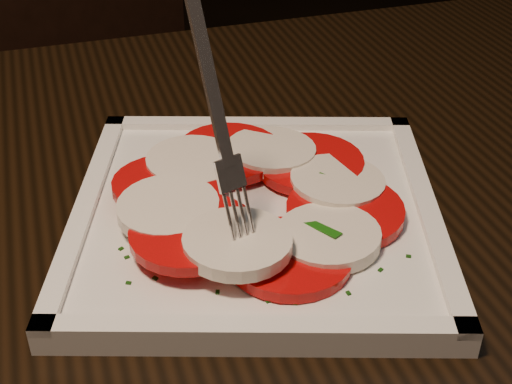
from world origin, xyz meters
TOP-DOWN VIEW (x-y plane):
  - table at (-0.14, 0.22)m, footprint 1.24×0.87m
  - chair at (-0.22, 0.97)m, footprint 0.53×0.53m
  - plate at (-0.23, 0.22)m, footprint 0.35×0.35m
  - caprese_salad at (-0.23, 0.22)m, footprint 0.22×0.22m
  - fork at (-0.27, 0.20)m, footprint 0.04×0.07m

SIDE VIEW (x-z plane):
  - chair at x=-0.22m, z-range 0.07..1.00m
  - table at x=-0.14m, z-range 0.28..1.03m
  - plate at x=-0.23m, z-range 0.75..0.76m
  - caprese_salad at x=-0.23m, z-range 0.76..0.79m
  - fork at x=-0.27m, z-range 0.79..0.96m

